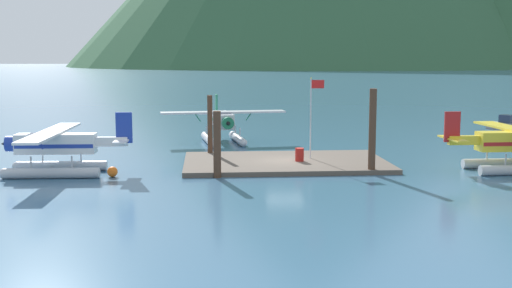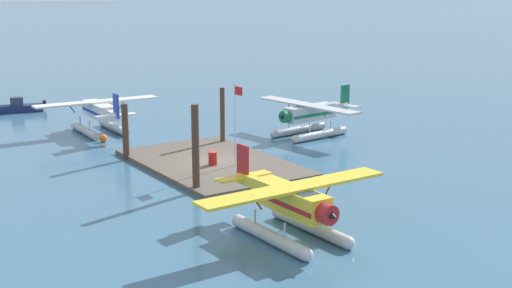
# 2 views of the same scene
# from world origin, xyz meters

# --- Properties ---
(ground_plane) EXTENTS (1200.00, 1200.00, 0.00)m
(ground_plane) POSITION_xyz_m (0.00, 0.00, 0.00)
(ground_plane) COLOR #38607F
(dock_platform) EXTENTS (13.50, 8.61, 0.30)m
(dock_platform) POSITION_xyz_m (0.00, 0.00, 0.15)
(dock_platform) COLOR brown
(dock_platform) RESTS_ON ground
(piling_near_left) EXTENTS (0.46, 0.46, 4.01)m
(piling_near_left) POSITION_xyz_m (-4.63, -4.30, 2.00)
(piling_near_left) COLOR #4C3323
(piling_near_left) RESTS_ON ground
(piling_near_right) EXTENTS (0.45, 0.45, 5.29)m
(piling_near_right) POSITION_xyz_m (4.91, -3.87, 2.64)
(piling_near_right) COLOR #4C3323
(piling_near_right) RESTS_ON ground
(piling_far_left) EXTENTS (0.37, 0.37, 4.46)m
(piling_far_left) POSITION_xyz_m (-5.00, 3.81, 2.23)
(piling_far_left) COLOR #4C3323
(piling_far_left) RESTS_ON ground
(flagpole) EXTENTS (0.95, 0.10, 5.51)m
(flagpole) POSITION_xyz_m (1.96, 0.75, 3.76)
(flagpole) COLOR silver
(flagpole) RESTS_ON dock_platform
(fuel_drum) EXTENTS (0.62, 0.62, 0.88)m
(fuel_drum) POSITION_xyz_m (0.91, -0.46, 0.74)
(fuel_drum) COLOR #AD1E19
(fuel_drum) RESTS_ON dock_platform
(mooring_buoy) EXTENTS (0.63, 0.63, 0.63)m
(mooring_buoy) POSITION_xyz_m (-10.96, -3.60, 0.32)
(mooring_buoy) COLOR orange
(mooring_buoy) RESTS_ON ground
(seaplane_silver_bow_left) EXTENTS (10.49, 7.95, 3.84)m
(seaplane_silver_bow_left) POSITION_xyz_m (-3.87, 11.38, 1.58)
(seaplane_silver_bow_left) COLOR #B7BABF
(seaplane_silver_bow_left) RESTS_ON ground
(seaplane_white_port_aft) EXTENTS (7.98, 10.43, 3.84)m
(seaplane_white_port_aft) POSITION_xyz_m (-14.49, -2.58, 1.58)
(seaplane_white_port_aft) COLOR #B7BABF
(seaplane_white_port_aft) RESTS_ON ground
(seaplane_yellow_stbd_aft) EXTENTS (7.98, 10.43, 3.84)m
(seaplane_yellow_stbd_aft) POSITION_xyz_m (14.16, -3.68, 1.58)
(seaplane_yellow_stbd_aft) COLOR #B7BABF
(seaplane_yellow_stbd_aft) RESTS_ON ground
(boat_navy_open_sw) EXTENTS (2.42, 4.81, 1.50)m
(boat_navy_open_sw) POSITION_xyz_m (-28.28, -5.62, 0.49)
(boat_navy_open_sw) COLOR navy
(boat_navy_open_sw) RESTS_ON ground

